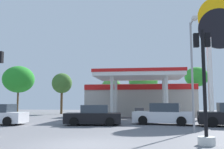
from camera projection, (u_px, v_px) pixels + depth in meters
The scene contains 12 objects.
ground_plane at pixel (83, 145), 9.72m from camera, with size 90.00×90.00×0.00m, color slate.
gas_station at pixel (140, 99), 31.31m from camera, with size 12.89×12.94×4.74m.
station_pole_sign at pixel (220, 39), 26.64m from camera, with size 4.37×0.56×12.92m.
car_2 at pixel (93, 116), 18.36m from camera, with size 4.21×2.21×1.45m.
car_3 at pixel (164, 115), 18.90m from camera, with size 4.70×2.74×1.58m.
traffic_signal_0 at pixel (205, 100), 9.97m from camera, with size 0.66×0.69×4.56m.
tree_0 at pixel (19, 79), 37.65m from camera, with size 4.62×4.62×7.02m.
tree_1 at pixel (62, 83), 36.11m from camera, with size 2.85×2.85×5.79m.
tree_2 at pixel (111, 88), 35.75m from camera, with size 2.82×2.82×5.09m.
tree_3 at pixel (143, 81), 35.37m from camera, with size 4.01×4.01×6.28m.
tree_4 at pixel (197, 77), 33.39m from camera, with size 3.09×3.09×6.28m.
corner_streetlamp at pixel (193, 64), 14.11m from camera, with size 0.24×1.48×6.22m.
Camera 1 is at (2.39, -9.74, 1.65)m, focal length 40.57 mm.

